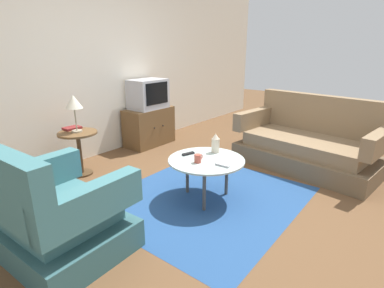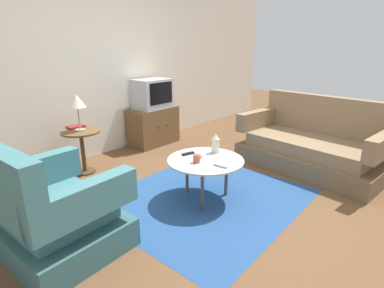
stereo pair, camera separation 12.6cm
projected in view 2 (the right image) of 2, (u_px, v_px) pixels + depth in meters
name	position (u px, v px, depth m)	size (l,w,h in m)	color
ground_plane	(216.00, 194.00, 3.35)	(16.00, 16.00, 0.00)	brown
back_wall	(93.00, 63.00, 4.29)	(9.00, 0.12, 2.70)	beige
area_rug	(205.00, 198.00, 3.26)	(2.04, 1.82, 0.00)	navy
armchair	(53.00, 215.00, 2.34)	(0.85, 0.96, 0.94)	#325C60
couch	(312.00, 146.00, 4.01)	(1.15, 1.91, 0.94)	brown
coffee_table	(205.00, 163.00, 3.14)	(0.80, 0.80, 0.45)	#B2C6C1
side_table	(82.00, 143.00, 3.82)	(0.48, 0.48, 0.56)	brown
tv_stand	(154.00, 126.00, 5.01)	(0.82, 0.45, 0.61)	brown
television	(153.00, 94.00, 4.84)	(0.59, 0.41, 0.46)	#B7B7BC
table_lamp	(77.00, 102.00, 3.67)	(0.21, 0.21, 0.46)	#9E937A
vase	(216.00, 144.00, 3.29)	(0.09, 0.09, 0.22)	beige
mug	(197.00, 158.00, 3.03)	(0.12, 0.07, 0.09)	#B74C3D
tv_remote_dark	(188.00, 154.00, 3.26)	(0.15, 0.08, 0.02)	black
tv_remote_silver	(221.00, 166.00, 2.93)	(0.05, 0.15, 0.02)	#B2B2B7
book	(76.00, 127.00, 3.90)	(0.21, 0.15, 0.03)	maroon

